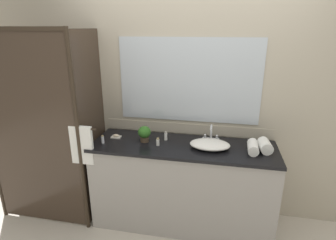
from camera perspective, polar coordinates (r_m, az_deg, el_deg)
ground_plane at (r=3.15m, az=2.86°, el=-20.41°), size 8.00×8.00×0.00m
wall_back_with_mirror at (r=2.86m, az=4.31°, el=4.90°), size 4.40×0.06×2.60m
vanity_cabinet at (r=2.89m, az=3.03°, el=-13.36°), size 1.80×0.58×0.90m
shower_enclosure at (r=2.91m, az=-22.99°, el=-2.13°), size 1.20×0.59×2.00m
sink_basin at (r=2.63m, az=8.74°, el=-5.07°), size 0.38×0.27×0.07m
faucet at (r=2.79m, az=8.96°, el=-3.20°), size 0.17×0.13×0.17m
potted_plant at (r=2.73m, az=-4.96°, el=-2.75°), size 0.13×0.13×0.16m
soap_dish at (r=2.89m, az=-10.80°, el=-3.36°), size 0.10×0.07×0.04m
amenity_bottle_lotion at (r=2.77m, az=-13.49°, el=-3.98°), size 0.03×0.03×0.08m
amenity_bottle_shampoo at (r=2.77m, az=-0.46°, el=-3.39°), size 0.03×0.03×0.09m
amenity_bottle_conditioner at (r=2.65m, az=-2.13°, el=-4.61°), size 0.03×0.03×0.08m
rolled_towel_near_edge at (r=2.68m, az=19.62°, el=-5.10°), size 0.13×0.20×0.11m
rolled_towel_middle at (r=2.63m, az=17.33°, el=-5.43°), size 0.11×0.22×0.10m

